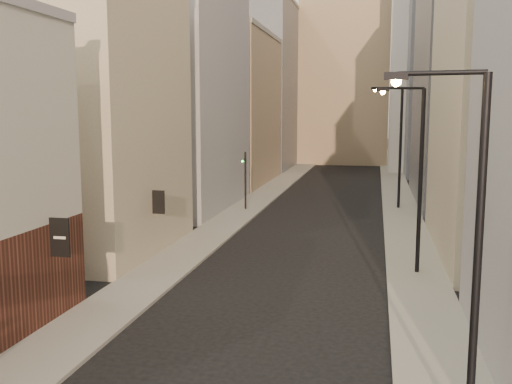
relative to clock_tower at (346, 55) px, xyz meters
name	(u,v)px	position (x,y,z in m)	size (l,w,h in m)	color
sidewalk_left	(273,189)	(-5.50, -37.00, -17.56)	(3.00, 140.00, 0.15)	#99978C
sidewalk_right	(397,192)	(7.50, -37.00, -17.56)	(3.00, 140.00, 0.15)	#99978C
left_bldg_beige	(94,117)	(-11.00, -66.00, -9.63)	(8.00, 12.00, 16.00)	#B1A58B
left_bldg_grey	(183,92)	(-11.00, -50.00, -7.63)	(8.00, 16.00, 20.00)	#97979C
left_bldg_tan	(234,110)	(-11.00, -32.00, -9.13)	(8.00, 18.00, 17.00)	#9D8566
left_bldg_wingrid	(267,87)	(-11.00, -12.00, -5.63)	(8.00, 20.00, 24.00)	gray
right_bldg_wingrid	(466,59)	(13.00, -42.00, -4.63)	(8.00, 20.00, 26.00)	gray
clock_tower	(346,55)	(0.00, 0.00, 0.00)	(14.00, 14.00, 44.90)	#9D8566
white_tower	(422,36)	(11.00, -14.00, 0.97)	(8.00, 8.00, 41.50)	silver
streetlamp_near	(468,238)	(7.51, -82.96, -12.35)	(2.42, 0.49, 9.26)	black
streetlamp_mid	(416,170)	(7.29, -67.59, -12.20)	(2.40, 0.99, 9.52)	black
streetlamp_far	(397,140)	(7.05, -47.19, -11.69)	(2.70, 0.76, 10.40)	black
traffic_light_left	(245,170)	(-5.42, -50.58, -14.17)	(0.55, 0.43, 5.00)	black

